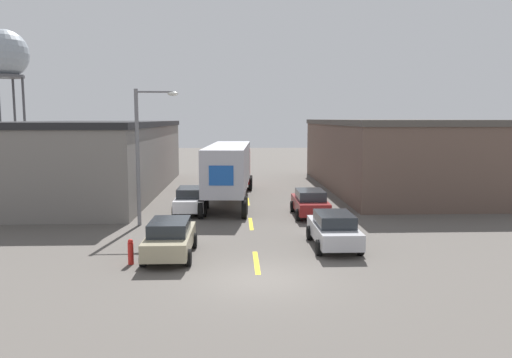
% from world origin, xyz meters
% --- Properties ---
extents(ground_plane, '(160.00, 160.00, 0.00)m').
position_xyz_m(ground_plane, '(0.00, 0.00, 0.00)').
color(ground_plane, '#56514C').
extents(road_centerline, '(0.20, 17.75, 0.01)m').
position_xyz_m(road_centerline, '(0.00, 9.34, 0.00)').
color(road_centerline, yellow).
rests_on(road_centerline, ground_plane).
extents(warehouse_left, '(11.02, 23.94, 5.44)m').
position_xyz_m(warehouse_left, '(-11.98, 21.45, 2.73)').
color(warehouse_left, slate).
rests_on(warehouse_left, ground_plane).
extents(warehouse_right, '(11.52, 22.68, 5.57)m').
position_xyz_m(warehouse_right, '(12.22, 22.81, 2.79)').
color(warehouse_right, brown).
rests_on(warehouse_right, ground_plane).
extents(semi_truck, '(3.50, 14.35, 3.93)m').
position_xyz_m(semi_truck, '(-1.20, 16.88, 2.37)').
color(semi_truck, '#B21919').
rests_on(semi_truck, ground_plane).
extents(parked_car_left_near, '(1.95, 4.38, 1.55)m').
position_xyz_m(parked_car_left_near, '(-3.50, 2.99, 0.81)').
color(parked_car_left_near, tan).
rests_on(parked_car_left_near, ground_plane).
extents(parked_car_right_mid, '(1.95, 4.38, 1.55)m').
position_xyz_m(parked_car_right_mid, '(3.50, 11.34, 0.81)').
color(parked_car_right_mid, maroon).
rests_on(parked_car_right_mid, ground_plane).
extents(parked_car_left_far, '(1.95, 4.38, 1.55)m').
position_xyz_m(parked_car_left_far, '(-3.50, 12.69, 0.81)').
color(parked_car_left_far, silver).
rests_on(parked_car_left_far, ground_plane).
extents(parked_car_right_near, '(1.95, 4.38, 1.55)m').
position_xyz_m(parked_car_right_near, '(3.50, 4.27, 0.81)').
color(parked_car_right_near, '#B2B2B7').
rests_on(parked_car_right_near, ground_plane).
extents(water_tower, '(5.43, 5.43, 15.64)m').
position_xyz_m(water_tower, '(-26.94, 41.53, 12.70)').
color(water_tower, '#47474C').
rests_on(water_tower, ground_plane).
extents(street_lamp, '(2.29, 0.32, 7.18)m').
position_xyz_m(street_lamp, '(-5.67, 9.22, 4.19)').
color(street_lamp, slate).
rests_on(street_lamp, ground_plane).
extents(fire_hydrant, '(0.22, 0.22, 1.01)m').
position_xyz_m(fire_hydrant, '(-4.90, 1.98, 0.50)').
color(fire_hydrant, red).
rests_on(fire_hydrant, ground_plane).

